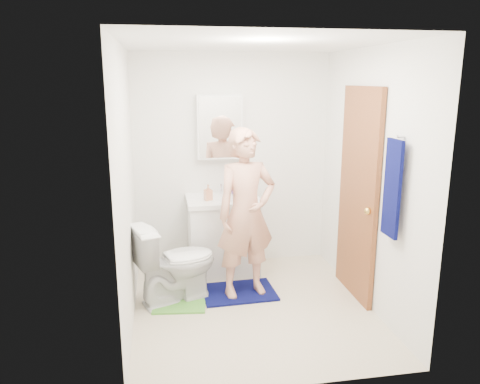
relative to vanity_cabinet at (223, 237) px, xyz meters
The scene contains 22 objects.
floor 1.01m from the vanity_cabinet, 80.69° to the right, with size 2.20×2.40×0.02m, color beige.
ceiling 2.21m from the vanity_cabinet, 80.69° to the right, with size 2.20×2.40×0.02m, color white.
wall_back 0.87m from the vanity_cabinet, 63.05° to the left, with size 2.20×0.02×2.40m, color white.
wall_front 2.28m from the vanity_cabinet, 85.96° to the right, with size 2.20×0.02×2.40m, color white.
wall_left 1.55m from the vanity_cabinet, 136.37° to the right, with size 0.02×2.40×2.40m, color white.
wall_right 1.75m from the vanity_cabinet, 35.99° to the right, with size 0.02×2.40×2.40m, color white.
vanity_cabinet is the anchor object (origin of this frame).
countertop 0.43m from the vanity_cabinet, ahead, with size 0.79×0.59×0.05m, color white.
sink_basin 0.44m from the vanity_cabinet, ahead, with size 0.40×0.40×0.03m, color white.
faucet 0.54m from the vanity_cabinet, 90.00° to the left, with size 0.03×0.03×0.12m, color silver.
medicine_cabinet 1.22m from the vanity_cabinet, 90.00° to the left, with size 0.50×0.12×0.70m, color white.
mirror_panel 1.21m from the vanity_cabinet, 90.00° to the left, with size 0.46×0.01×0.66m, color white.
door 1.57m from the vanity_cabinet, 32.20° to the right, with size 0.05×0.80×2.05m, color brown.
door_knob 1.69m from the vanity_cabinet, 42.72° to the right, with size 0.07×0.07×0.07m, color gold.
towel 2.08m from the vanity_cabinet, 51.53° to the right, with size 0.03×0.24×0.80m, color #070B48.
towel_hook 2.30m from the vanity_cabinet, 50.60° to the right, with size 0.02×0.02×0.06m, color silver.
toilet 0.85m from the vanity_cabinet, 130.74° to the right, with size 0.45×0.78×0.80m, color white.
bath_mat 0.71m from the vanity_cabinet, 82.95° to the right, with size 0.72×0.52×0.02m, color #070B48.
green_rug 0.98m from the vanity_cabinet, 125.92° to the right, with size 0.49×0.42×0.02m, color #55A938.
soap_dispenser 0.57m from the vanity_cabinet, 157.64° to the right, with size 0.08×0.08×0.17m, color tan.
toothbrush_cup 0.54m from the vanity_cabinet, 29.42° to the left, with size 0.13×0.13×0.10m, color #6D397F.
man 0.79m from the vanity_cabinet, 77.55° to the right, with size 0.60×0.40×1.65m, color tan.
Camera 1 is at (-0.81, -3.98, 2.11)m, focal length 35.00 mm.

